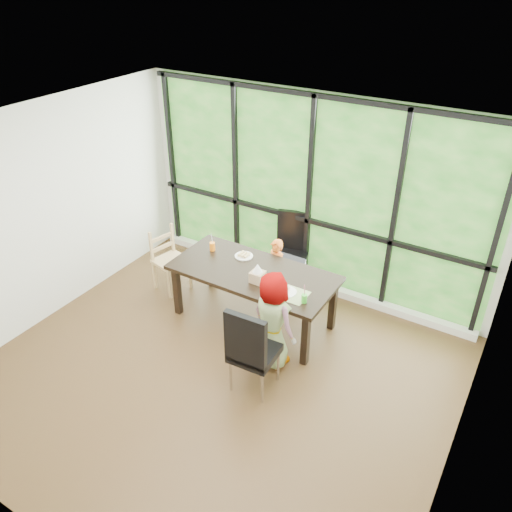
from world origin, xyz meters
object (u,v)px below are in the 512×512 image
chair_end_beech (171,261)px  green_cup (304,299)px  chair_interior_leather (255,347)px  orange_cup (212,246)px  tissue_box (258,277)px  chair_window_leather (291,253)px  plate_near (286,292)px  dining_table (253,296)px  child_toddler (276,270)px  child_older (274,320)px  plate_far (244,256)px

chair_end_beech → green_cup: bearing=-84.5°
chair_interior_leather → chair_end_beech: size_ratio=1.20×
orange_cup → tissue_box: 0.94m
chair_window_leather → plate_near: bearing=-81.9°
dining_table → green_cup: size_ratio=19.94×
child_toddler → child_older: (0.60, -1.11, 0.15)m
plate_far → tissue_box: 0.60m
chair_end_beech → green_cup: chair_end_beech is taller
chair_end_beech → orange_cup: size_ratio=7.87×
chair_interior_leather → child_older: size_ratio=0.91×
chair_end_beech → child_toddler: 1.45m
child_older → orange_cup: 1.51m
chair_window_leather → chair_interior_leather: size_ratio=1.00×
chair_window_leather → orange_cup: bearing=-150.4°
child_toddler → tissue_box: size_ratio=5.76×
plate_far → tissue_box: (0.44, -0.40, 0.06)m
child_toddler → orange_cup: child_toddler is taller
plate_near → orange_cup: (-1.28, 0.34, 0.05)m
plate_near → chair_end_beech: bearing=173.5°
dining_table → orange_cup: orange_cup is taller
child_toddler → chair_interior_leather: bearing=-50.1°
child_older → chair_interior_leather: bearing=106.7°
green_cup → tissue_box: size_ratio=0.65×
child_older → chair_window_leather: bearing=-53.1°
chair_window_leather → green_cup: 1.46m
chair_interior_leather → child_older: bearing=-92.0°
green_cup → orange_cup: bearing=165.3°
chair_end_beech → plate_far: bearing=-66.5°
plate_far → green_cup: (1.10, -0.48, 0.04)m
dining_table → child_older: (0.60, -0.53, 0.22)m
chair_end_beech → child_toddler: child_toddler is taller
dining_table → child_toddler: size_ratio=2.26×
chair_window_leather → chair_interior_leather: 2.00m
dining_table → chair_interior_leather: bearing=-57.7°
child_older → plate_far: size_ratio=5.11×
dining_table → tissue_box: tissue_box is taller
child_older → green_cup: child_older is taller
chair_window_leather → child_toddler: bearing=-110.7°
chair_window_leather → chair_end_beech: bearing=-163.6°
chair_end_beech → plate_near: (1.91, -0.22, 0.31)m
orange_cup → green_cup: (1.54, -0.40, -0.01)m
chair_end_beech → tissue_box: chair_end_beech is taller
dining_table → tissue_box: (0.16, -0.16, 0.44)m
tissue_box → chair_window_leather: bearing=97.1°
tissue_box → plate_near: bearing=-3.3°
dining_table → chair_end_beech: chair_end_beech is taller
green_cup → tissue_box: 0.66m
chair_window_leather → child_older: bearing=-85.7°
child_toddler → plate_near: bearing=-35.5°
orange_cup → chair_end_beech: bearing=-169.1°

